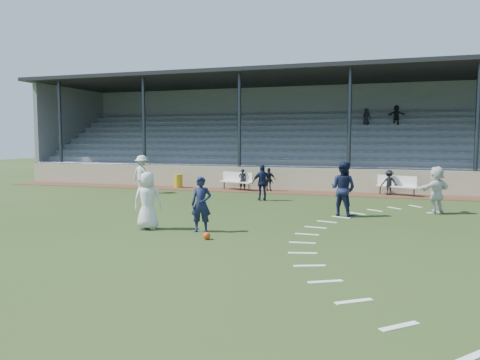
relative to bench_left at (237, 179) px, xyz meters
name	(u,v)px	position (x,y,z in m)	size (l,w,h in m)	color
ground	(215,229)	(2.80, -10.64, -0.58)	(90.00, 90.00, 0.00)	#283C18
cinder_track	(287,192)	(2.80, -0.14, -0.57)	(34.00, 2.00, 0.02)	#502E20
retaining_wall	(291,179)	(2.80, 0.91, 0.02)	(34.00, 0.18, 1.20)	#B7AE8D
bench_left	(237,179)	(0.00, 0.00, 0.00)	(2.02, 1.12, 0.95)	silver
bench_right	(397,184)	(8.22, 0.10, 0.00)	(1.99, 1.22, 0.95)	silver
trash_bin	(178,181)	(-3.51, 0.03, -0.19)	(0.47, 0.47, 0.75)	gold
football	(207,236)	(3.14, -12.16, -0.48)	(0.20, 0.20, 0.20)	#DA3F0C
player_white_lead	(148,201)	(0.87, -11.34, 0.30)	(0.86, 0.56, 1.77)	silver
player_navy_lead	(201,204)	(2.58, -11.20, 0.24)	(0.60, 0.39, 1.65)	#141A38
player_navy_mid	(343,189)	(6.30, -6.97, 0.40)	(0.96, 0.74, 1.97)	#141A38
player_white_wing	(142,174)	(-4.19, -2.80, 0.38)	(1.24, 0.72, 1.93)	silver
player_navy_wing	(263,183)	(2.45, -3.74, 0.22)	(0.95, 0.39, 1.62)	#141A38
player_white_back	(436,190)	(9.54, -5.34, 0.30)	(1.63, 0.52, 1.76)	silver
sub_left_near	(242,180)	(0.37, -0.20, 0.01)	(0.42, 0.28, 1.15)	black
sub_left_far	(269,179)	(1.79, -0.03, 0.05)	(0.72, 0.30, 1.22)	black
sub_right	(389,182)	(7.84, 0.00, 0.05)	(0.80, 0.46, 1.23)	black
grandstand	(307,148)	(2.81, 5.62, 1.62)	(34.60, 9.00, 6.61)	gray
penalty_arc	(352,237)	(6.92, -10.64, -0.58)	(3.89, 14.63, 0.01)	white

